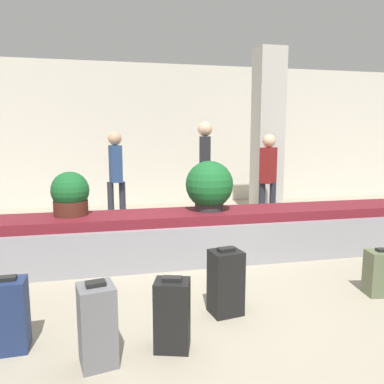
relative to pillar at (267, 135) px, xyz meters
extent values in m
plane|color=#9E937F|center=(-1.98, -3.72, -1.60)|extent=(18.00, 18.00, 0.00)
cube|color=beige|center=(-1.98, 1.96, 0.00)|extent=(18.00, 0.06, 3.20)
cube|color=gray|center=(-1.98, -2.25, -1.35)|extent=(6.93, 0.81, 0.51)
cube|color=maroon|center=(-1.98, -2.25, -1.03)|extent=(6.65, 0.65, 0.12)
cube|color=beige|center=(0.00, 0.00, 0.00)|extent=(0.50, 0.50, 3.20)
cube|color=navy|center=(-3.75, -3.99, -1.33)|extent=(0.28, 0.22, 0.54)
cube|color=black|center=(-3.75, -3.99, -1.04)|extent=(0.15, 0.08, 0.03)
cube|color=slate|center=(-3.11, -4.31, -1.31)|extent=(0.28, 0.29, 0.57)
cube|color=black|center=(-3.11, -4.31, -1.01)|extent=(0.15, 0.11, 0.03)
cube|color=black|center=(-2.57, -4.23, -1.33)|extent=(0.30, 0.27, 0.53)
cube|color=black|center=(-2.57, -4.23, -1.05)|extent=(0.16, 0.11, 0.03)
cube|color=black|center=(-2.01, -3.78, -1.31)|extent=(0.30, 0.27, 0.58)
cube|color=black|center=(-2.01, -3.78, -1.01)|extent=(0.16, 0.10, 0.03)
cylinder|color=#4C2319|center=(-3.46, -2.15, -0.88)|extent=(0.41, 0.41, 0.18)
sphere|color=#195B28|center=(-3.46, -2.15, -0.67)|extent=(0.45, 0.45, 0.45)
cylinder|color=#2D2D2D|center=(-1.75, -2.22, -0.89)|extent=(0.37, 0.37, 0.17)
sphere|color=#195B28|center=(-1.75, -2.22, -0.64)|extent=(0.61, 0.61, 0.61)
cylinder|color=#282833|center=(-0.42, -0.79, -1.21)|extent=(0.11, 0.11, 0.77)
cylinder|color=#282833|center=(-0.22, -0.79, -1.21)|extent=(0.11, 0.11, 0.77)
cube|color=maroon|center=(-0.32, -0.79, -0.52)|extent=(0.36, 0.34, 0.61)
sphere|color=beige|center=(-0.32, -0.79, -0.11)|extent=(0.22, 0.22, 0.22)
cylinder|color=#282833|center=(-2.99, -0.26, -1.20)|extent=(0.11, 0.11, 0.79)
cylinder|color=#282833|center=(-2.79, -0.26, -1.20)|extent=(0.11, 0.11, 0.79)
cube|color=navy|center=(-2.89, -0.26, -0.50)|extent=(0.23, 0.35, 0.63)
sphere|color=tan|center=(-2.89, -0.26, -0.07)|extent=(0.23, 0.23, 0.23)
cylinder|color=#282833|center=(-1.45, -0.42, -1.16)|extent=(0.11, 0.11, 0.88)
cylinder|color=#282833|center=(-1.25, -0.42, -1.16)|extent=(0.11, 0.11, 0.88)
cube|color=#232328|center=(-1.35, -0.42, -0.38)|extent=(0.24, 0.35, 0.69)
sphere|color=beige|center=(-1.35, -0.42, 0.10)|extent=(0.26, 0.26, 0.26)
camera|label=1|loc=(-2.98, -6.80, -0.02)|focal=35.00mm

